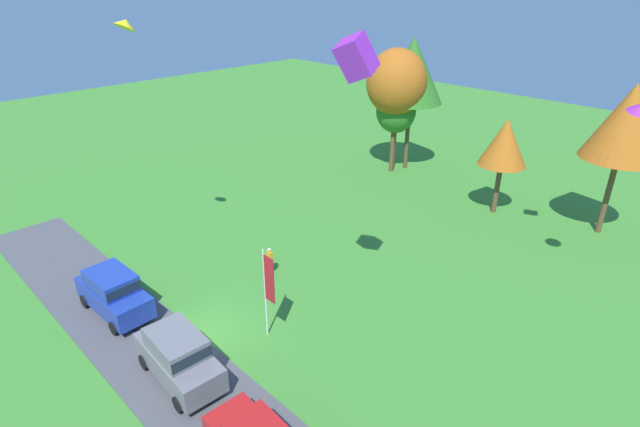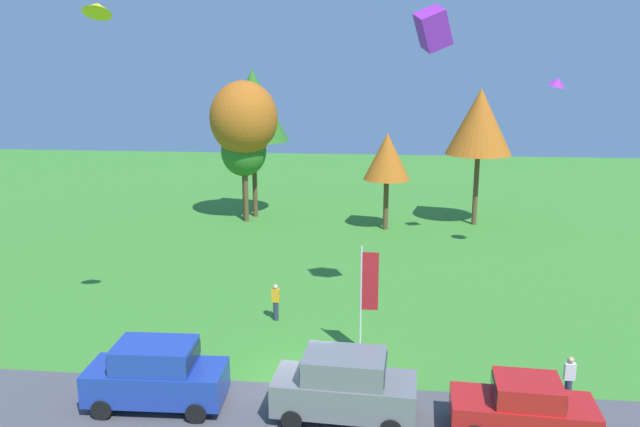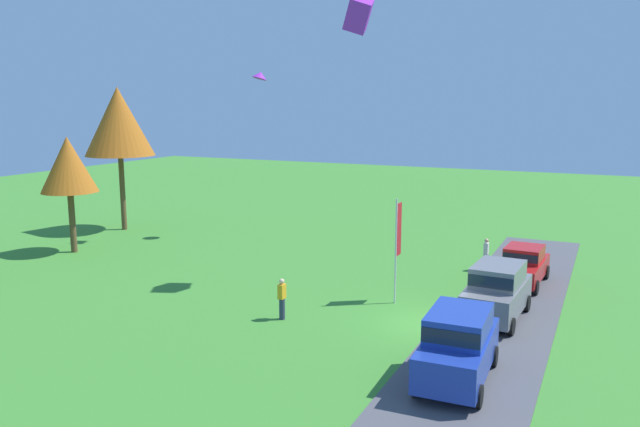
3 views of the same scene
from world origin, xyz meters
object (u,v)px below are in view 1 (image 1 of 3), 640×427
at_px(person_on_lawn, 270,261).
at_px(tree_lone_near, 505,143).
at_px(tree_center_back, 412,70).
at_px(kite_delta_mid_center, 125,23).
at_px(flag_banner, 268,284).
at_px(tree_left_of_center, 397,83).
at_px(car_suv_far_end, 178,355).
at_px(car_suv_near_entrance, 113,291).
at_px(tree_right_of_center, 396,112).
at_px(tree_far_left, 627,122).
at_px(kite_box_low_drifter, 356,57).

distance_m(person_on_lawn, tree_lone_near, 17.96).
bearing_deg(tree_center_back, kite_delta_mid_center, -91.75).
bearing_deg(tree_center_back, flag_banner, -68.35).
xyz_separation_m(person_on_lawn, tree_left_of_center, (-5.31, 18.01, 6.70)).
bearing_deg(car_suv_far_end, tree_left_of_center, 109.02).
bearing_deg(tree_left_of_center, flag_banner, -66.14).
xyz_separation_m(person_on_lawn, kite_delta_mid_center, (-5.66, -3.63, 12.45)).
height_order(car_suv_near_entrance, tree_center_back, tree_center_back).
xyz_separation_m(tree_lone_near, flag_banner, (-0.77, -20.21, -2.20)).
relative_size(tree_lone_near, kite_delta_mid_center, 6.47).
bearing_deg(tree_right_of_center, tree_left_of_center, -68.12).
distance_m(car_suv_far_end, tree_far_left, 28.45).
xyz_separation_m(tree_center_back, kite_delta_mid_center, (-0.71, -23.19, 4.94)).
bearing_deg(tree_far_left, car_suv_near_entrance, -118.00).
bearing_deg(tree_right_of_center, kite_delta_mid_center, -90.46).
bearing_deg(tree_center_back, tree_left_of_center, -103.15).
height_order(tree_far_left, flag_banner, tree_far_left).
height_order(car_suv_far_end, flag_banner, flag_banner).
distance_m(tree_left_of_center, flag_banner, 23.95).
xyz_separation_m(tree_right_of_center, tree_far_left, (16.88, 0.33, 2.32)).
relative_size(tree_center_back, tree_far_left, 1.13).
distance_m(car_suv_near_entrance, kite_delta_mid_center, 13.06).
relative_size(car_suv_far_end, tree_left_of_center, 0.46).
bearing_deg(car_suv_near_entrance, tree_far_left, 62.00).
distance_m(tree_right_of_center, kite_delta_mid_center, 23.54).
xyz_separation_m(person_on_lawn, tree_lone_near, (4.96, 16.73, 4.27)).
distance_m(tree_left_of_center, tree_far_left, 16.72).
distance_m(kite_box_low_drifter, kite_delta_mid_center, 12.55).
bearing_deg(tree_left_of_center, tree_center_back, 76.85).
bearing_deg(tree_far_left, flag_banner, -107.94).
relative_size(car_suv_near_entrance, kite_box_low_drifter, 3.28).
distance_m(tree_right_of_center, tree_left_of_center, 2.50).
height_order(tree_right_of_center, tree_far_left, tree_far_left).
bearing_deg(tree_lone_near, flag_banner, -92.19).
bearing_deg(kite_delta_mid_center, car_suv_near_entrance, -54.69).
bearing_deg(tree_left_of_center, kite_delta_mid_center, -90.92).
xyz_separation_m(car_suv_near_entrance, kite_delta_mid_center, (-2.94, 4.15, 12.03)).
relative_size(tree_center_back, kite_delta_mid_center, 10.47).
relative_size(tree_lone_near, kite_box_low_drifter, 4.79).
relative_size(car_suv_far_end, tree_far_left, 0.48).
bearing_deg(flag_banner, tree_far_left, 72.06).
distance_m(tree_far_left, flag_banner, 23.80).
bearing_deg(tree_center_back, car_suv_near_entrance, -85.33).
bearing_deg(tree_lone_near, car_suv_far_end, -93.12).
bearing_deg(tree_far_left, person_on_lawn, -121.27).
height_order(car_suv_near_entrance, person_on_lawn, car_suv_near_entrance).
distance_m(person_on_lawn, flag_banner, 5.83).
xyz_separation_m(tree_right_of_center, tree_left_of_center, (0.17, -0.42, 2.46)).
xyz_separation_m(flag_banner, kite_delta_mid_center, (-9.85, -0.15, 10.38)).
relative_size(tree_right_of_center, tree_center_back, 0.63).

